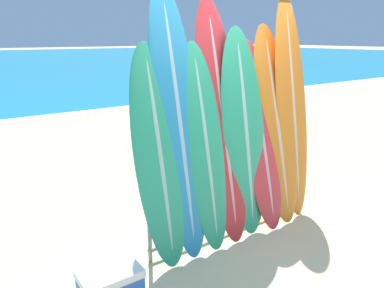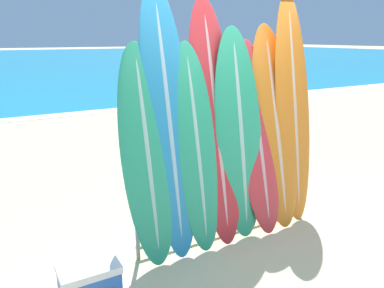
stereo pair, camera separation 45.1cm
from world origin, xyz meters
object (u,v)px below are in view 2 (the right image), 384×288
object	(u,v)px
cooler_box	(89,283)
person_mid_beach	(258,104)
surfboard_slot_3	(216,123)
surfboard_slot_4	(239,135)
surfboard_rack	(228,196)
surfboard_slot_1	(169,124)
surfboard_slot_5	(258,137)
surfboard_slot_6	(275,127)
surfboard_slot_2	(196,148)
surfboard_slot_7	(293,110)
person_near_water	(156,117)
surfboard_slot_0	(147,156)

from	to	relation	value
cooler_box	person_mid_beach	bearing A→B (deg)	33.75
surfboard_slot_3	surfboard_slot_4	world-z (taller)	surfboard_slot_3
person_mid_beach	surfboard_rack	bearing A→B (deg)	7.37
surfboard_slot_1	surfboard_slot_5	world-z (taller)	surfboard_slot_1
surfboard_rack	surfboard_slot_6	size ratio (longest dim) A/B	0.94
surfboard_slot_2	surfboard_slot_5	distance (m)	0.79
surfboard_slot_3	surfboard_slot_6	distance (m)	0.80
surfboard_slot_1	person_mid_beach	distance (m)	3.37
surfboard_slot_4	surfboard_slot_6	bearing A→B (deg)	3.59
surfboard_slot_4	surfboard_slot_7	bearing A→B (deg)	2.49
surfboard_slot_3	person_near_water	distance (m)	2.39
surfboard_slot_1	surfboard_slot_7	bearing A→B (deg)	-1.10
surfboard_slot_5	surfboard_slot_6	size ratio (longest dim) A/B	0.92
surfboard_slot_6	surfboard_slot_7	bearing A→B (deg)	0.21
surfboard_slot_4	surfboard_slot_7	size ratio (longest dim) A/B	0.86
surfboard_slot_0	person_near_water	size ratio (longest dim) A/B	1.32
surfboard_slot_2	surfboard_slot_5	size ratio (longest dim) A/B	0.99
surfboard_slot_4	person_mid_beach	bearing A→B (deg)	47.03
surfboard_slot_5	person_mid_beach	size ratio (longest dim) A/B	1.18
surfboard_slot_0	surfboard_slot_4	xyz separation A→B (m)	(1.06, -0.00, 0.07)
surfboard_slot_5	surfboard_slot_0	bearing A→B (deg)	-179.55
surfboard_slot_0	surfboard_slot_7	size ratio (longest dim) A/B	0.80
surfboard_slot_0	surfboard_rack	bearing A→B (deg)	-1.30
surfboard_slot_0	surfboard_slot_4	world-z (taller)	surfboard_slot_4
surfboard_slot_5	surfboard_slot_3	bearing A→B (deg)	174.81
surfboard_slot_5	person_mid_beach	world-z (taller)	surfboard_slot_5
surfboard_slot_1	cooler_box	distance (m)	1.57
surfboard_slot_1	person_near_water	size ratio (longest dim) A/B	1.66
surfboard_slot_7	surfboard_slot_4	bearing A→B (deg)	-177.51
surfboard_slot_4	surfboard_slot_7	distance (m)	0.80
cooler_box	surfboard_slot_0	bearing A→B (deg)	30.28
surfboard_slot_6	person_near_water	world-z (taller)	surfboard_slot_6
surfboard_rack	surfboard_slot_3	world-z (taller)	surfboard_slot_3
surfboard_slot_2	surfboard_slot_0	bearing A→B (deg)	179.26
surfboard_rack	surfboard_slot_2	bearing A→B (deg)	177.95
surfboard_slot_0	surfboard_slot_2	bearing A→B (deg)	-0.74
surfboard_slot_6	surfboard_slot_7	world-z (taller)	surfboard_slot_7
surfboard_slot_4	cooler_box	bearing A→B (deg)	-166.95
surfboard_slot_0	surfboard_slot_3	size ratio (longest dim) A/B	0.83
surfboard_slot_1	cooler_box	size ratio (longest dim) A/B	5.55
surfboard_slot_6	surfboard_slot_7	distance (m)	0.31
surfboard_slot_1	surfboard_slot_7	distance (m)	1.58
person_near_water	person_mid_beach	world-z (taller)	person_mid_beach
surfboard_slot_3	surfboard_slot_5	distance (m)	0.57
surfboard_slot_4	person_near_water	distance (m)	2.41
person_mid_beach	cooler_box	size ratio (longest dim) A/B	3.75
surfboard_slot_2	surfboard_slot_4	distance (m)	0.54
surfboard_slot_1	surfboard_slot_2	xyz separation A→B (m)	(0.27, -0.07, -0.27)
person_near_water	surfboard_slot_4	bearing A→B (deg)	-71.03
surfboard_slot_1	surfboard_slot_4	world-z (taller)	surfboard_slot_1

